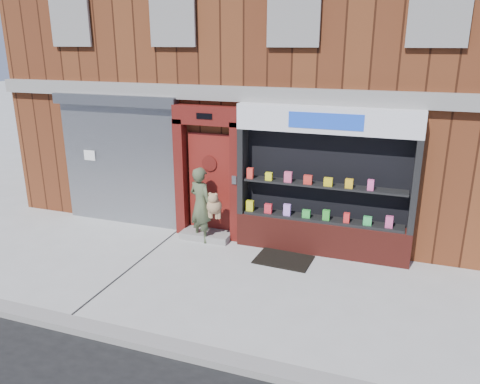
% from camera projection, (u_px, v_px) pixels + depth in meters
% --- Properties ---
extents(ground, '(80.00, 80.00, 0.00)m').
position_uv_depth(ground, '(207.00, 278.00, 8.61)').
color(ground, '#9E9E99').
rests_on(ground, ground).
extents(curb, '(60.00, 0.30, 0.12)m').
position_uv_depth(curb, '(147.00, 342.00, 6.66)').
color(curb, gray).
rests_on(curb, ground).
extents(building, '(12.00, 8.16, 8.00)m').
position_uv_depth(building, '(291.00, 48.00, 12.77)').
color(building, '#532513').
rests_on(building, ground).
extents(shutter_bay, '(3.10, 0.30, 3.04)m').
position_uv_depth(shutter_bay, '(119.00, 152.00, 10.77)').
color(shutter_bay, gray).
rests_on(shutter_bay, ground).
extents(red_door_bay, '(1.52, 0.58, 2.90)m').
position_uv_depth(red_door_bay, '(208.00, 173.00, 10.07)').
color(red_door_bay, '#4E100D').
rests_on(red_door_bay, ground).
extents(pharmacy_bay, '(3.50, 0.41, 3.00)m').
position_uv_depth(pharmacy_bay, '(323.00, 189.00, 9.26)').
color(pharmacy_bay, maroon).
rests_on(pharmacy_bay, ground).
extents(woman, '(0.86, 0.60, 1.65)m').
position_uv_depth(woman, '(202.00, 205.00, 9.98)').
color(woman, '#485337').
rests_on(woman, ground).
extents(doormat, '(1.13, 0.83, 0.03)m').
position_uv_depth(doormat, '(284.00, 260.00, 9.31)').
color(doormat, black).
rests_on(doormat, ground).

